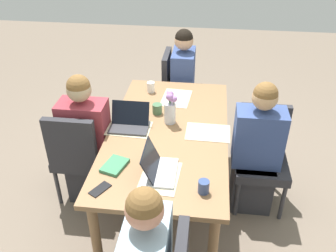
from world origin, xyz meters
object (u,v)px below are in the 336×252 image
Objects in this scene: person_near_left_far at (87,145)px; coffee_mug_centre_left at (157,109)px; coffee_mug_near_left at (151,87)px; coffee_mug_near_right at (204,187)px; dining_table at (168,139)px; laptop_head_right_right_near at (158,168)px; book_red_cover at (115,165)px; chair_far_left_mid at (262,152)px; phone_black at (100,189)px; person_head_left_left_near at (183,87)px; laptop_near_left_far at (130,123)px; person_far_left_mid at (256,154)px; flower_vase at (170,107)px; chair_near_left_far at (78,152)px; chair_head_left_left_near at (177,87)px.

coffee_mug_centre_left is (-0.28, 0.58, 0.25)m from person_near_left_far.
coffee_mug_near_right is (1.36, 0.57, -0.01)m from coffee_mug_near_left.
person_near_left_far is 11.68× the size of coffee_mug_near_left.
dining_table is 1.53× the size of person_near_left_far.
book_red_cover is at bearing -96.00° from laptop_head_right_right_near.
chair_far_left_mid is 0.98m from coffee_mug_centre_left.
phone_black is at bearing -53.38° from chair_far_left_mid.
person_head_left_left_near is 1.33× the size of chair_far_left_mid.
phone_black reaches higher than dining_table.
chair_far_left_mid is 1.16m from laptop_near_left_far.
flower_vase is at bearing -97.62° from person_far_left_mid.
chair_far_left_mid is at bearing 35.47° from person_head_left_left_near.
person_far_left_mid is 3.73× the size of laptop_near_left_far.
chair_near_left_far reaches higher than phone_black.
coffee_mug_near_left reaches higher than phone_black.
person_far_left_mid is at bearing 149.88° from coffee_mug_near_right.
chair_head_left_left_near is 1.53m from chair_near_left_far.
laptop_head_right_right_near is at bearing 1.48° from chair_head_left_left_near.
chair_far_left_mid is at bearing 62.00° from coffee_mug_near_left.
laptop_head_right_right_near is (1.81, 0.05, 0.27)m from chair_head_left_left_near.
laptop_near_left_far reaches higher than book_red_cover.
chair_near_left_far is at bearing -27.94° from chair_head_left_left_near.
person_near_left_far is 0.81m from flower_vase.
chair_far_left_mid is at bearing 36.51° from chair_head_left_left_near.
coffee_mug_centre_left is at bearing -171.49° from laptop_head_right_right_near.
laptop_near_left_far reaches higher than coffee_mug_near_right.
laptop_near_left_far reaches higher than phone_black.
dining_table is at bearing 4.65° from phone_black.
phone_black is at bearing -25.75° from dining_table.
book_red_cover is at bearing -11.33° from person_head_left_left_near.
coffee_mug_near_right is at bearing 65.18° from laptop_head_right_right_near.
coffee_mug_centre_left is at bearing 17.62° from phone_black.
person_far_left_mid is 1.45m from person_near_left_far.
dining_table is 1.28m from chair_head_left_left_near.
chair_head_left_left_near is 0.75× the size of person_far_left_mid.
laptop_near_left_far is at bearing 27.54° from phone_black.
dining_table is 0.61m from book_red_cover.
chair_near_left_far reaches higher than dining_table.
coffee_mug_near_right is (1.96, 0.37, 0.28)m from chair_head_left_left_near.
laptop_head_right_right_near is 0.32m from book_red_cover.
chair_near_left_far is 0.66m from book_red_cover.
laptop_near_left_far is 0.66m from coffee_mug_near_left.
chair_head_left_left_near is 1.31m from laptop_near_left_far.
phone_black is (1.03, -0.23, -0.04)m from coffee_mug_centre_left.
laptop_head_right_right_near is at bearing -114.82° from coffee_mug_near_right.
person_far_left_mid is 0.88m from coffee_mug_near_right.
phone_black is (0.25, -0.04, -0.01)m from book_red_cover.
person_near_left_far is 0.46m from laptop_near_left_far.
dining_table is 5.73× the size of laptop_near_left_far.
flower_vase reaches higher than chair_near_left_far.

